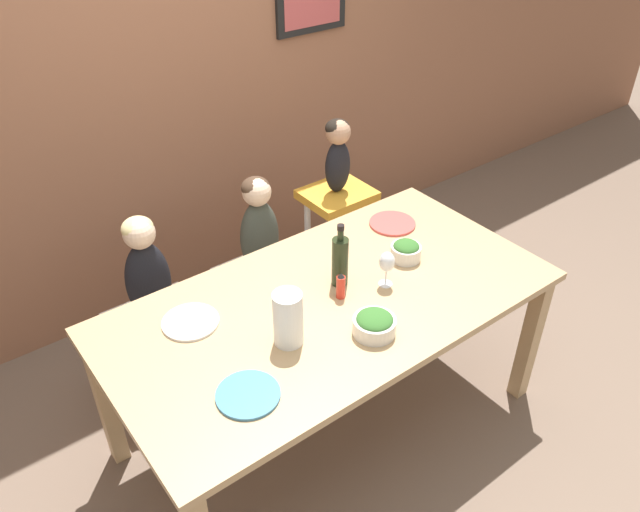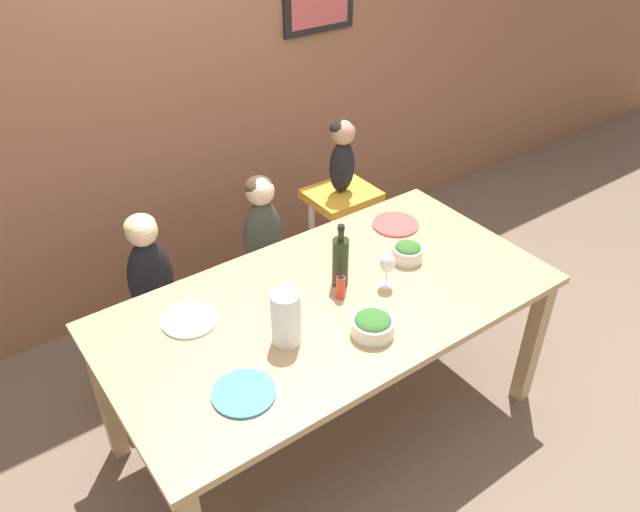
# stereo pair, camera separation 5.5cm
# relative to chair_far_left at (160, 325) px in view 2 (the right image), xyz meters

# --- Properties ---
(ground_plane) EXTENTS (14.00, 14.00, 0.00)m
(ground_plane) POSITION_rel_chair_far_left_xyz_m (0.51, -0.72, -0.38)
(ground_plane) COLOR #705B4C
(wall_back) EXTENTS (10.00, 0.09, 2.70)m
(wall_back) POSITION_rel_chair_far_left_xyz_m (0.51, 0.69, 0.97)
(wall_back) COLOR #8E5B42
(wall_back) RESTS_ON ground_plane
(dining_table) EXTENTS (1.89, 0.98, 0.77)m
(dining_table) POSITION_rel_chair_far_left_xyz_m (0.51, -0.72, 0.31)
(dining_table) COLOR tan
(dining_table) RESTS_ON ground_plane
(chair_far_left) EXTENTS (0.43, 0.37, 0.45)m
(chair_far_left) POSITION_rel_chair_far_left_xyz_m (0.00, 0.00, 0.00)
(chair_far_left) COLOR silver
(chair_far_left) RESTS_ON ground_plane
(chair_far_center) EXTENTS (0.43, 0.37, 0.45)m
(chair_far_center) POSITION_rel_chair_far_left_xyz_m (0.61, 0.00, 0.00)
(chair_far_center) COLOR silver
(chair_far_center) RESTS_ON ground_plane
(chair_right_highchair) EXTENTS (0.36, 0.31, 0.76)m
(chair_right_highchair) POSITION_rel_chair_far_left_xyz_m (1.12, 0.00, 0.21)
(chair_right_highchair) COLOR silver
(chair_right_highchair) RESTS_ON ground_plane
(person_child_left) EXTENTS (0.21, 0.15, 0.55)m
(person_child_left) POSITION_rel_chair_far_left_xyz_m (0.00, 0.00, 0.36)
(person_child_left) COLOR black
(person_child_left) RESTS_ON chair_far_left
(person_child_center) EXTENTS (0.21, 0.15, 0.55)m
(person_child_center) POSITION_rel_chair_far_left_xyz_m (0.61, 0.00, 0.36)
(person_child_center) COLOR #3D4238
(person_child_center) RESTS_ON chair_far_center
(person_baby_right) EXTENTS (0.15, 0.13, 0.41)m
(person_baby_right) POSITION_rel_chair_far_left_xyz_m (1.12, 0.00, 0.62)
(person_baby_right) COLOR black
(person_baby_right) RESTS_ON chair_right_highchair
(wine_bottle) EXTENTS (0.07, 0.07, 0.30)m
(wine_bottle) POSITION_rel_chair_far_left_xyz_m (0.61, -0.66, 0.51)
(wine_bottle) COLOR #232D19
(wine_bottle) RESTS_ON dining_table
(paper_towel_roll) EXTENTS (0.11, 0.11, 0.23)m
(paper_towel_roll) POSITION_rel_chair_far_left_xyz_m (0.22, -0.82, 0.51)
(paper_towel_roll) COLOR white
(paper_towel_roll) RESTS_ON dining_table
(wine_glass_near) EXTENTS (0.07, 0.07, 0.17)m
(wine_glass_near) POSITION_rel_chair_far_left_xyz_m (0.76, -0.78, 0.51)
(wine_glass_near) COLOR white
(wine_glass_near) RESTS_ON dining_table
(salad_bowl_large) EXTENTS (0.17, 0.17, 0.09)m
(salad_bowl_large) POSITION_rel_chair_far_left_xyz_m (0.51, -0.98, 0.44)
(salad_bowl_large) COLOR silver
(salad_bowl_large) RESTS_ON dining_table
(salad_bowl_small) EXTENTS (0.14, 0.14, 0.09)m
(salad_bowl_small) POSITION_rel_chair_far_left_xyz_m (0.96, -0.70, 0.44)
(salad_bowl_small) COLOR silver
(salad_bowl_small) RESTS_ON dining_table
(dinner_plate_front_left) EXTENTS (0.23, 0.23, 0.01)m
(dinner_plate_front_left) POSITION_rel_chair_far_left_xyz_m (-0.05, -0.96, 0.40)
(dinner_plate_front_left) COLOR teal
(dinner_plate_front_left) RESTS_ON dining_table
(dinner_plate_back_left) EXTENTS (0.23, 0.23, 0.01)m
(dinner_plate_back_left) POSITION_rel_chair_far_left_xyz_m (-0.03, -0.50, 0.40)
(dinner_plate_back_left) COLOR silver
(dinner_plate_back_left) RESTS_ON dining_table
(dinner_plate_back_right) EXTENTS (0.23, 0.23, 0.01)m
(dinner_plate_back_right) POSITION_rel_chair_far_left_xyz_m (1.11, -0.44, 0.40)
(dinner_plate_back_right) COLOR #D14C47
(dinner_plate_back_right) RESTS_ON dining_table
(condiment_bottle_hot_sauce) EXTENTS (0.04, 0.04, 0.12)m
(condiment_bottle_hot_sauce) POSITION_rel_chair_far_left_xyz_m (0.55, -0.73, 0.45)
(condiment_bottle_hot_sauce) COLOR red
(condiment_bottle_hot_sauce) RESTS_ON dining_table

